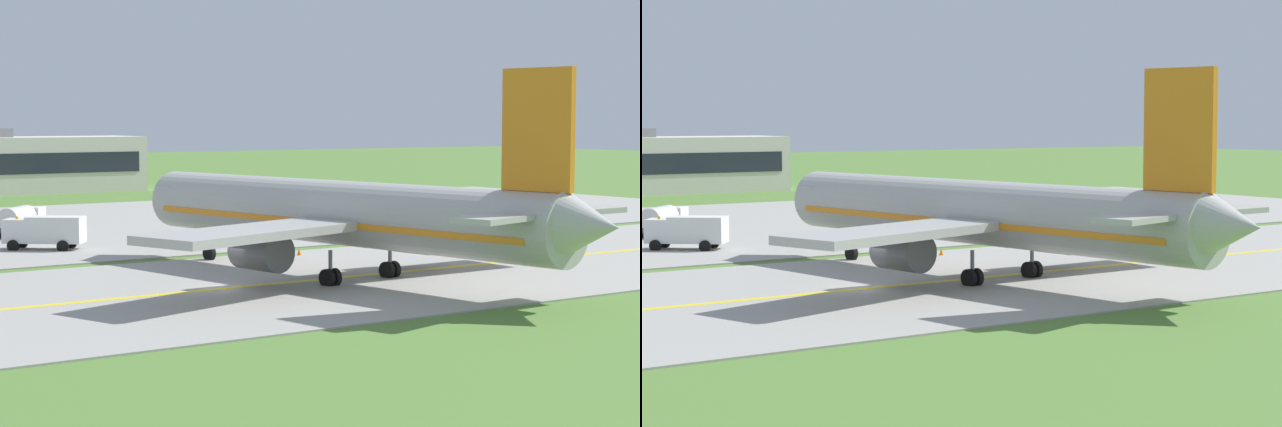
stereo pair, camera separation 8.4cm
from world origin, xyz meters
The scene contains 10 objects.
ground_plane centered at (0.00, 0.00, 0.00)m, with size 500.00×500.00×0.00m, color #517A33.
taxiway_strip centered at (0.00, 0.00, 0.05)m, with size 240.00×28.00×0.10m, color #9E9B93.
apron_pad centered at (10.00, 42.00, 0.05)m, with size 140.00×52.00×0.10m, color #9E9B93.
taxiway_centreline centered at (0.00, 0.00, 0.11)m, with size 220.00×0.60×0.01m, color yellow.
airplane_lead centered at (7.91, -0.49, 4.13)m, with size 32.20×39.57×12.70m.
service_truck_baggage centered at (44.78, 31.41, 1.53)m, with size 6.27×3.16×2.65m.
service_truck_fuel centered at (0.72, 36.37, 1.53)m, with size 5.59×5.79×2.65m.
service_truck_catering centered at (-1.38, 25.57, 1.53)m, with size 5.96×5.35×2.60m.
traffic_cone_near_edge centered at (12.47, 11.45, 0.30)m, with size 0.44×0.44×0.60m, color orange.
traffic_cone_mid_edge centered at (24.75, 12.93, 0.30)m, with size 0.44×0.44×0.60m, color orange.
Camera 1 is at (-33.91, -59.01, 10.08)m, focal length 65.51 mm.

